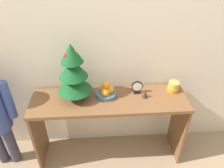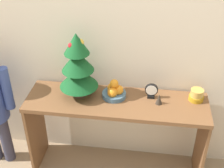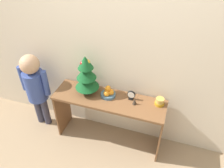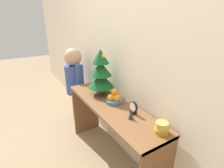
# 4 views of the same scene
# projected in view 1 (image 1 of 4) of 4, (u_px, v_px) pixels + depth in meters

# --- Properties ---
(back_wall) EXTENTS (7.00, 0.05, 2.50)m
(back_wall) POSITION_uv_depth(u_px,v_px,m) (107.00, 22.00, 1.66)
(back_wall) COLOR beige
(back_wall) RESTS_ON ground_plane
(console_table) EXTENTS (1.29, 0.37, 0.68)m
(console_table) POSITION_uv_depth(u_px,v_px,m) (109.00, 112.00, 1.87)
(console_table) COLOR brown
(console_table) RESTS_ON ground_plane
(mini_tree) EXTENTS (0.27, 0.27, 0.48)m
(mini_tree) POSITION_uv_depth(u_px,v_px,m) (73.00, 73.00, 1.67)
(mini_tree) COLOR #4C3828
(mini_tree) RESTS_ON console_table
(fruit_bowl) EXTENTS (0.17, 0.17, 0.14)m
(fruit_bowl) POSITION_uv_depth(u_px,v_px,m) (106.00, 91.00, 1.81)
(fruit_bowl) COLOR #476B84
(fruit_bowl) RESTS_ON console_table
(singing_bowl) EXTENTS (0.10, 0.10, 0.09)m
(singing_bowl) POSITION_uv_depth(u_px,v_px,m) (173.00, 87.00, 1.87)
(singing_bowl) COLOR #B78419
(singing_bowl) RESTS_ON console_table
(desk_clock) EXTENTS (0.09, 0.04, 0.11)m
(desk_clock) POSITION_uv_depth(u_px,v_px,m) (137.00, 87.00, 1.83)
(desk_clock) COLOR black
(desk_clock) RESTS_ON console_table
(figurine) EXTENTS (0.05, 0.05, 0.08)m
(figurine) POSITION_uv_depth(u_px,v_px,m) (145.00, 94.00, 1.79)
(figurine) COLOR #382D23
(figurine) RESTS_ON console_table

